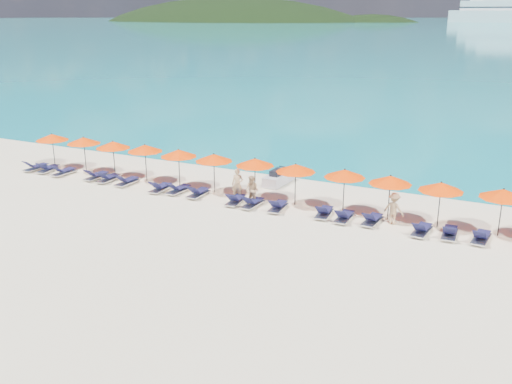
% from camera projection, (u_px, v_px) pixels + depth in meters
% --- Properties ---
extents(ground, '(1400.00, 1400.00, 0.00)m').
position_uv_depth(ground, '(227.00, 235.00, 26.15)').
color(ground, beige).
extents(headland_main, '(374.00, 242.00, 126.50)m').
position_uv_depth(headland_main, '(231.00, 57.00, 626.02)').
color(headland_main, black).
rests_on(headland_main, ground).
extents(headland_small, '(162.00, 126.00, 85.50)m').
position_uv_depth(headland_small, '(370.00, 58.00, 578.07)').
color(headland_small, black).
rests_on(headland_small, ground).
extents(jetski, '(1.05, 2.57, 0.90)m').
position_uv_depth(jetski, '(279.00, 178.00, 33.72)').
color(jetski, '#BABAC6').
rests_on(jetski, ground).
extents(beachgoer_a, '(0.70, 0.54, 1.73)m').
position_uv_depth(beachgoer_a, '(237.00, 184.00, 30.76)').
color(beachgoer_a, tan).
rests_on(beachgoer_a, ground).
extents(beachgoer_b, '(0.81, 0.53, 1.57)m').
position_uv_depth(beachgoer_b, '(252.00, 190.00, 29.99)').
color(beachgoer_b, tan).
rests_on(beachgoer_b, ground).
extents(beachgoer_c, '(1.11, 0.71, 1.58)m').
position_uv_depth(beachgoer_c, '(394.00, 209.00, 27.19)').
color(beachgoer_c, tan).
rests_on(beachgoer_c, ground).
extents(umbrella_0, '(2.10, 2.10, 2.28)m').
position_uv_depth(umbrella_0, '(52.00, 137.00, 36.86)').
color(umbrella_0, black).
rests_on(umbrella_0, ground).
extents(umbrella_1, '(2.10, 2.10, 2.28)m').
position_uv_depth(umbrella_1, '(84.00, 140.00, 35.91)').
color(umbrella_1, black).
rests_on(umbrella_1, ground).
extents(umbrella_2, '(2.10, 2.10, 2.28)m').
position_uv_depth(umbrella_2, '(113.00, 145.00, 34.74)').
color(umbrella_2, black).
rests_on(umbrella_2, ground).
extents(umbrella_3, '(2.10, 2.10, 2.28)m').
position_uv_depth(umbrella_3, '(145.00, 148.00, 33.88)').
color(umbrella_3, black).
rests_on(umbrella_3, ground).
extents(umbrella_4, '(2.10, 2.10, 2.28)m').
position_uv_depth(umbrella_4, '(179.00, 153.00, 32.70)').
color(umbrella_4, black).
rests_on(umbrella_4, ground).
extents(umbrella_5, '(2.10, 2.10, 2.28)m').
position_uv_depth(umbrella_5, '(214.00, 158.00, 31.67)').
color(umbrella_5, black).
rests_on(umbrella_5, ground).
extents(umbrella_6, '(2.10, 2.10, 2.28)m').
position_uv_depth(umbrella_6, '(255.00, 162.00, 30.73)').
color(umbrella_6, black).
rests_on(umbrella_6, ground).
extents(umbrella_7, '(2.10, 2.10, 2.28)m').
position_uv_depth(umbrella_7, '(296.00, 168.00, 29.57)').
color(umbrella_7, black).
rests_on(umbrella_7, ground).
extents(umbrella_8, '(2.10, 2.10, 2.28)m').
position_uv_depth(umbrella_8, '(345.00, 173.00, 28.57)').
color(umbrella_8, black).
rests_on(umbrella_8, ground).
extents(umbrella_9, '(2.10, 2.10, 2.28)m').
position_uv_depth(umbrella_9, '(390.00, 180.00, 27.48)').
color(umbrella_9, black).
rests_on(umbrella_9, ground).
extents(umbrella_10, '(2.10, 2.10, 2.28)m').
position_uv_depth(umbrella_10, '(441.00, 187.00, 26.41)').
color(umbrella_10, black).
rests_on(umbrella_10, ground).
extents(umbrella_11, '(2.10, 2.10, 2.28)m').
position_uv_depth(umbrella_11, '(503.00, 194.00, 25.41)').
color(umbrella_11, black).
rests_on(umbrella_11, ground).
extents(lounger_0, '(0.79, 1.75, 0.66)m').
position_uv_depth(lounger_0, '(36.00, 167.00, 36.65)').
color(lounger_0, silver).
rests_on(lounger_0, ground).
extents(lounger_1, '(0.79, 1.76, 0.66)m').
position_uv_depth(lounger_1, '(48.00, 168.00, 36.27)').
color(lounger_1, silver).
rests_on(lounger_1, ground).
extents(lounger_2, '(0.69, 1.72, 0.66)m').
position_uv_depth(lounger_2, '(63.00, 172.00, 35.59)').
color(lounger_2, silver).
rests_on(lounger_2, ground).
extents(lounger_3, '(0.68, 1.72, 0.66)m').
position_uv_depth(lounger_3, '(96.00, 176.00, 34.70)').
color(lounger_3, silver).
rests_on(lounger_3, ground).
extents(lounger_4, '(0.63, 1.70, 0.66)m').
position_uv_depth(lounger_4, '(108.00, 178.00, 34.22)').
color(lounger_4, silver).
rests_on(lounger_4, ground).
extents(lounger_5, '(0.64, 1.71, 0.66)m').
position_uv_depth(lounger_5, '(127.00, 181.00, 33.57)').
color(lounger_5, silver).
rests_on(lounger_5, ground).
extents(lounger_6, '(0.70, 1.73, 0.66)m').
position_uv_depth(lounger_6, '(160.00, 187.00, 32.35)').
color(lounger_6, silver).
rests_on(lounger_6, ground).
extents(lounger_7, '(0.77, 1.75, 0.66)m').
position_uv_depth(lounger_7, '(178.00, 189.00, 32.06)').
color(lounger_7, silver).
rests_on(lounger_7, ground).
extents(lounger_8, '(0.64, 1.71, 0.66)m').
position_uv_depth(lounger_8, '(198.00, 193.00, 31.44)').
color(lounger_8, silver).
rests_on(lounger_8, ground).
extents(lounger_9, '(0.79, 1.76, 0.66)m').
position_uv_depth(lounger_9, '(236.00, 200.00, 30.24)').
color(lounger_9, silver).
rests_on(lounger_9, ground).
extents(lounger_10, '(0.70, 1.73, 0.66)m').
position_uv_depth(lounger_10, '(252.00, 203.00, 29.77)').
color(lounger_10, silver).
rests_on(lounger_10, ground).
extents(lounger_11, '(0.76, 1.75, 0.66)m').
position_uv_depth(lounger_11, '(278.00, 206.00, 29.24)').
color(lounger_11, silver).
rests_on(lounger_11, ground).
extents(lounger_12, '(0.79, 1.76, 0.66)m').
position_uv_depth(lounger_12, '(324.00, 212.00, 28.37)').
color(lounger_12, silver).
rests_on(lounger_12, ground).
extents(lounger_13, '(0.63, 1.70, 0.66)m').
position_uv_depth(lounger_13, '(344.00, 216.00, 27.79)').
color(lounger_13, silver).
rests_on(lounger_13, ground).
extents(lounger_14, '(0.74, 1.74, 0.66)m').
position_uv_depth(lounger_14, '(372.00, 219.00, 27.38)').
color(lounger_14, silver).
rests_on(lounger_14, ground).
extents(lounger_15, '(0.76, 1.75, 0.66)m').
position_uv_depth(lounger_15, '(422.00, 229.00, 26.10)').
color(lounger_15, silver).
rests_on(lounger_15, ground).
extents(lounger_16, '(0.71, 1.73, 0.66)m').
position_uv_depth(lounger_16, '(450.00, 232.00, 25.76)').
color(lounger_16, silver).
rests_on(lounger_16, ground).
extents(lounger_17, '(0.76, 1.75, 0.66)m').
position_uv_depth(lounger_17, '(481.00, 237.00, 25.24)').
color(lounger_17, silver).
rests_on(lounger_17, ground).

